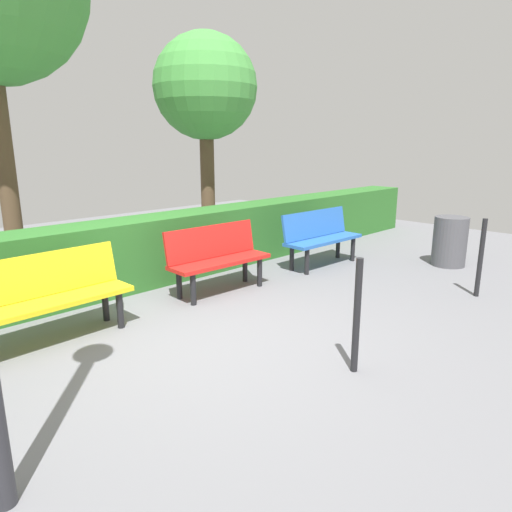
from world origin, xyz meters
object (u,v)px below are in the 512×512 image
trash_bin (450,241)px  bench_red (217,256)px  bench_blue (320,235)px  tree_near (205,89)px  bench_yellow (46,294)px

trash_bin → bench_red: bearing=-24.9°
bench_blue → tree_near: tree_near is taller
bench_red → trash_bin: 3.79m
bench_blue → bench_yellow: same height
trash_bin → tree_near: bearing=-66.1°
bench_red → tree_near: tree_near is taller
tree_near → bench_blue: bearing=97.1°
bench_blue → tree_near: 3.38m
bench_blue → bench_red: (2.02, -0.13, -0.00)m
trash_bin → bench_blue: bearing=-45.9°
tree_near → trash_bin: (-1.72, 3.88, -2.43)m
bench_yellow → tree_near: size_ratio=0.42×
bench_red → bench_yellow: same height
bench_red → bench_yellow: (2.18, 0.02, 0.00)m
bench_blue → trash_bin: (-1.42, 1.47, -0.09)m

